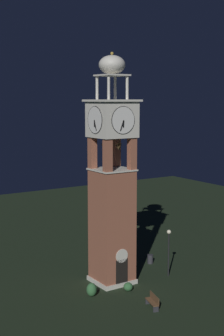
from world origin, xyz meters
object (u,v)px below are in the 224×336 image
Objects in this scene: trash_bin at (150,259)px; park_bench at (153,301)px; clock_tower at (112,189)px; lamp_post at (169,244)px.

park_bench is at bearing -126.31° from trash_bin.
clock_tower is 9.14m from trash_bin.
clock_tower is 10.98× the size of park_bench.
lamp_post reaches higher than park_bench.
park_bench is 9.49m from trash_bin.
clock_tower is at bearing -160.65° from trash_bin.
trash_bin is (5.62, 7.65, -0.08)m from park_bench.
lamp_post is 4.96× the size of trash_bin.
lamp_post is at bearing -17.70° from clock_tower.
trash_bin is at bearing 78.82° from lamp_post.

